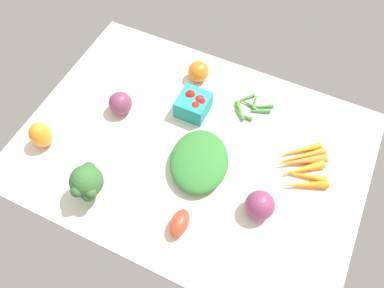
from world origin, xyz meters
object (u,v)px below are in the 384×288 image
at_px(leafy_greens_clump, 199,161).
at_px(heirloom_tomato_orange, 198,72).
at_px(roma_tomato, 180,223).
at_px(broccoli_head, 87,182).
at_px(red_onion_center, 260,205).
at_px(carrot_bunch, 301,166).
at_px(okra_pile, 248,108).
at_px(red_onion_near_basket, 120,103).
at_px(berry_basket, 194,104).
at_px(bell_pepper_orange, 41,135).

distance_m(leafy_greens_clump, heirloom_tomato_orange, 0.34).
bearing_deg(roma_tomato, broccoli_head, 91.19).
height_order(red_onion_center, carrot_bunch, red_onion_center).
relative_size(okra_pile, roma_tomato, 1.86).
xyz_separation_m(red_onion_near_basket, roma_tomato, (0.34, -0.27, -0.01)).
bearing_deg(berry_basket, roma_tomato, -70.28).
bearing_deg(leafy_greens_clump, heirloom_tomato_orange, 115.25).
xyz_separation_m(bell_pepper_orange, roma_tomato, (0.49, -0.06, -0.02)).
xyz_separation_m(red_onion_center, bell_pepper_orange, (-0.67, -0.07, 0.01)).
height_order(red_onion_center, berry_basket, red_onion_center).
bearing_deg(roma_tomato, carrot_bunch, -41.14).
relative_size(roma_tomato, carrot_bunch, 0.41).
relative_size(carrot_bunch, heirloom_tomato_orange, 2.83).
xyz_separation_m(red_onion_center, heirloom_tomato_orange, (-0.35, 0.37, -0.01)).
xyz_separation_m(berry_basket, heirloom_tomato_orange, (-0.04, 0.13, -0.00)).
distance_m(roma_tomato, berry_basket, 0.39).
xyz_separation_m(red_onion_center, berry_basket, (-0.31, 0.24, -0.00)).
bearing_deg(red_onion_near_basket, roma_tomato, -38.32).
distance_m(red_onion_near_basket, roma_tomato, 0.44).
distance_m(red_onion_center, bell_pepper_orange, 0.67).
bearing_deg(red_onion_center, leafy_greens_clump, 163.72).
distance_m(roma_tomato, broccoli_head, 0.27).
bearing_deg(berry_basket, heirloom_tomato_orange, 108.52).
bearing_deg(broccoli_head, leafy_greens_clump, 42.53).
relative_size(red_onion_center, bell_pepper_orange, 0.89).
bearing_deg(roma_tomato, leafy_greens_clump, 5.78).
relative_size(red_onion_center, heirloom_tomato_orange, 1.15).
xyz_separation_m(carrot_bunch, heirloom_tomato_orange, (-0.42, 0.19, 0.02)).
bearing_deg(red_onion_near_basket, okra_pile, 25.92).
bearing_deg(berry_basket, red_onion_near_basket, -155.19).
bearing_deg(roma_tomato, red_onion_center, -56.49).
height_order(okra_pile, roma_tomato, roma_tomato).
bearing_deg(okra_pile, bell_pepper_orange, -143.08).
distance_m(red_onion_near_basket, okra_pile, 0.41).
bearing_deg(red_onion_near_basket, bell_pepper_orange, -125.34).
xyz_separation_m(okra_pile, bell_pepper_orange, (-0.52, -0.39, 0.04)).
bearing_deg(berry_basket, okra_pile, 27.36).
distance_m(okra_pile, berry_basket, 0.18).
distance_m(roma_tomato, carrot_bunch, 0.40).
height_order(okra_pile, broccoli_head, broccoli_head).
bearing_deg(bell_pepper_orange, heirloom_tomato_orange, 54.30).
relative_size(red_onion_center, carrot_bunch, 0.41).
height_order(bell_pepper_orange, carrot_bunch, bell_pepper_orange).
distance_m(leafy_greens_clump, roma_tomato, 0.20).
distance_m(berry_basket, heirloom_tomato_orange, 0.14).
height_order(bell_pepper_orange, roma_tomato, bell_pepper_orange).
bearing_deg(carrot_bunch, red_onion_center, -109.94).
relative_size(bell_pepper_orange, carrot_bunch, 0.46).
bearing_deg(okra_pile, roma_tomato, -93.22).
bearing_deg(bell_pepper_orange, red_onion_near_basket, 54.66).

